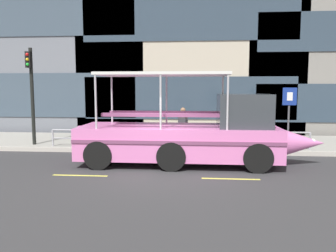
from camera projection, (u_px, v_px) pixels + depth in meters
name	position (u px, v px, depth m)	size (l,w,h in m)	color
ground_plane	(157.00, 171.00, 11.42)	(120.00, 120.00, 0.00)	#333335
sidewalk	(170.00, 142.00, 16.96)	(32.00, 4.80, 0.18)	#99968E
curb_edge	(165.00, 151.00, 14.49)	(32.00, 0.18, 0.18)	#B2ADA3
lane_centreline	(154.00, 177.00, 10.62)	(25.80, 0.12, 0.01)	#DBD64C
curb_guardrail	(177.00, 136.00, 14.72)	(11.39, 0.09, 0.78)	#9EA0A8
traffic_light_pole	(31.00, 87.00, 15.41)	(0.24, 0.46, 4.45)	black
parking_sign	(289.00, 107.00, 14.65)	(0.60, 0.12, 2.64)	#4C4F54
duck_tour_boat	(193.00, 135.00, 12.38)	(9.02, 2.57, 3.35)	pink
pedestrian_near_bow	(263.00, 125.00, 15.01)	(0.42, 0.30, 1.62)	#47423D
pedestrian_mid_left	(183.00, 122.00, 15.92)	(0.48, 0.27, 1.71)	black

